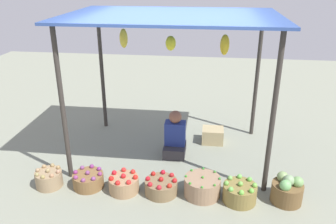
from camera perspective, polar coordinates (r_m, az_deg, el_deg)
ground_plane at (r=5.94m, az=0.58°, el=-6.70°), size 14.00×14.00×0.00m
market_stall_structure at (r=5.24m, az=0.67°, el=13.87°), size 3.17×2.13×2.31m
vendor_person at (r=5.77m, az=1.17°, el=-4.34°), size 0.36×0.44×0.78m
basket_potatoes at (r=5.33m, az=-19.19°, el=-10.39°), size 0.38×0.38×0.29m
basket_purple_onions at (r=5.17m, az=-13.11°, el=-10.93°), size 0.44×0.44×0.26m
basket_red_tomatoes at (r=4.98m, az=-7.36°, el=-11.75°), size 0.42×0.42×0.28m
basket_red_apples at (r=4.90m, az=-1.14°, el=-12.28°), size 0.46×0.46×0.26m
basket_green_chilies at (r=4.87m, az=5.72°, el=-12.22°), size 0.50×0.50×0.31m
basket_green_apples at (r=4.85m, az=11.83°, el=-13.00°), size 0.45×0.45×0.31m
basket_cabbages at (r=4.98m, az=19.20°, el=-12.19°), size 0.42×0.42×0.41m
wooden_crate_near_vendor at (r=6.27m, az=7.44°, el=-3.89°), size 0.38×0.33×0.26m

